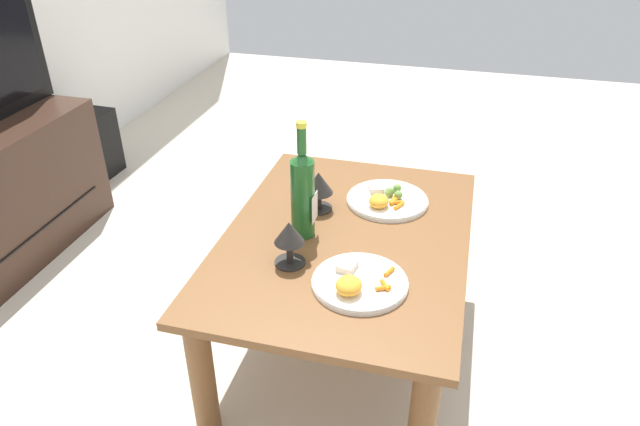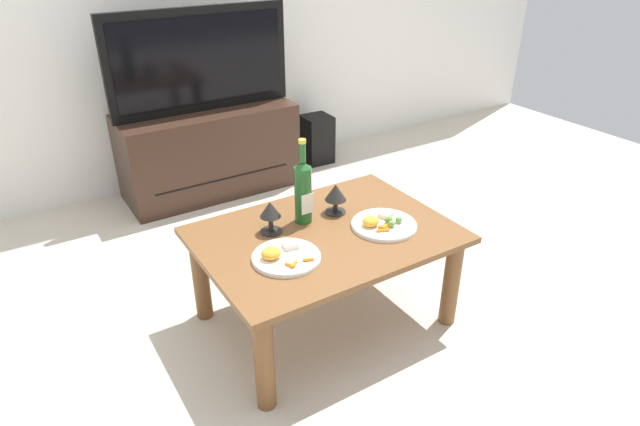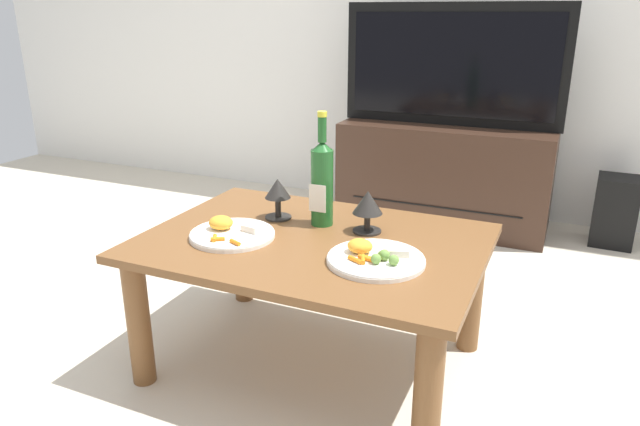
{
  "view_description": "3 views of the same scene",
  "coord_description": "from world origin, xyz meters",
  "px_view_note": "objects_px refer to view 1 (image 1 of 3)",
  "views": [
    {
      "loc": [
        -1.43,
        -0.3,
        1.38
      ],
      "look_at": [
        0.02,
        0.09,
        0.48
      ],
      "focal_mm": 32.5,
      "sensor_mm": 36.0,
      "label": 1
    },
    {
      "loc": [
        -1.02,
        -1.58,
        1.53
      ],
      "look_at": [
        0.01,
        0.06,
        0.49
      ],
      "focal_mm": 30.57,
      "sensor_mm": 36.0,
      "label": 2
    },
    {
      "loc": [
        0.67,
        -1.46,
        1.07
      ],
      "look_at": [
        0.01,
        0.02,
        0.51
      ],
      "focal_mm": 32.46,
      "sensor_mm": 36.0,
      "label": 3
    }
  ],
  "objects_px": {
    "wine_bottle": "(303,192)",
    "dinner_plate_right": "(387,199)",
    "dining_table": "(346,256)",
    "floor_speaker": "(94,143)",
    "goblet_left": "(289,236)",
    "dinner_plate_left": "(358,282)",
    "goblet_right": "(319,185)"
  },
  "relations": [
    {
      "from": "dining_table",
      "to": "floor_speaker",
      "type": "bearing_deg",
      "value": 59.26
    },
    {
      "from": "dining_table",
      "to": "dinner_plate_left",
      "type": "distance_m",
      "value": 0.26
    },
    {
      "from": "floor_speaker",
      "to": "wine_bottle",
      "type": "bearing_deg",
      "value": -121.55
    },
    {
      "from": "floor_speaker",
      "to": "dinner_plate_right",
      "type": "relative_size",
      "value": 1.26
    },
    {
      "from": "wine_bottle",
      "to": "dinner_plate_right",
      "type": "height_order",
      "value": "wine_bottle"
    },
    {
      "from": "wine_bottle",
      "to": "floor_speaker",
      "type": "bearing_deg",
      "value": 56.26
    },
    {
      "from": "dining_table",
      "to": "wine_bottle",
      "type": "xyz_separation_m",
      "value": [
        -0.03,
        0.13,
        0.22
      ]
    },
    {
      "from": "goblet_left",
      "to": "dinner_plate_left",
      "type": "relative_size",
      "value": 0.52
    },
    {
      "from": "dining_table",
      "to": "dinner_plate_right",
      "type": "bearing_deg",
      "value": -20.78
    },
    {
      "from": "goblet_left",
      "to": "dinner_plate_right",
      "type": "bearing_deg",
      "value": -26.9
    },
    {
      "from": "floor_speaker",
      "to": "goblet_right",
      "type": "bearing_deg",
      "value": -116.81
    },
    {
      "from": "goblet_right",
      "to": "wine_bottle",
      "type": "bearing_deg",
      "value": 177.68
    },
    {
      "from": "dining_table",
      "to": "goblet_left",
      "type": "bearing_deg",
      "value": 146.33
    },
    {
      "from": "wine_bottle",
      "to": "dinner_plate_right",
      "type": "distance_m",
      "value": 0.35
    },
    {
      "from": "floor_speaker",
      "to": "dinner_plate_right",
      "type": "xyz_separation_m",
      "value": [
        -0.68,
        -1.6,
        0.28
      ]
    },
    {
      "from": "dinner_plate_left",
      "to": "dinner_plate_right",
      "type": "bearing_deg",
      "value": -0.14
    },
    {
      "from": "goblet_left",
      "to": "dinner_plate_left",
      "type": "distance_m",
      "value": 0.22
    },
    {
      "from": "dinner_plate_left",
      "to": "dinner_plate_right",
      "type": "xyz_separation_m",
      "value": [
        0.46,
        -0.0,
        -0.0
      ]
    },
    {
      "from": "floor_speaker",
      "to": "dinner_plate_left",
      "type": "relative_size",
      "value": 1.31
    },
    {
      "from": "goblet_right",
      "to": "dining_table",
      "type": "bearing_deg",
      "value": -136.73
    },
    {
      "from": "wine_bottle",
      "to": "goblet_right",
      "type": "xyz_separation_m",
      "value": [
        0.15,
        -0.01,
        -0.06
      ]
    },
    {
      "from": "goblet_right",
      "to": "floor_speaker",
      "type": "bearing_deg",
      "value": 60.99
    },
    {
      "from": "goblet_left",
      "to": "wine_bottle",
      "type": "bearing_deg",
      "value": 2.32
    },
    {
      "from": "wine_bottle",
      "to": "goblet_right",
      "type": "height_order",
      "value": "wine_bottle"
    },
    {
      "from": "goblet_left",
      "to": "dinner_plate_left",
      "type": "bearing_deg",
      "value": -104.2
    },
    {
      "from": "wine_bottle",
      "to": "goblet_right",
      "type": "distance_m",
      "value": 0.16
    },
    {
      "from": "goblet_right",
      "to": "dinner_plate_left",
      "type": "xyz_separation_m",
      "value": [
        -0.36,
        -0.2,
        -0.07
      ]
    },
    {
      "from": "dining_table",
      "to": "dinner_plate_left",
      "type": "relative_size",
      "value": 3.91
    },
    {
      "from": "floor_speaker",
      "to": "goblet_left",
      "type": "height_order",
      "value": "goblet_left"
    },
    {
      "from": "wine_bottle",
      "to": "goblet_left",
      "type": "xyz_separation_m",
      "value": [
        -0.15,
        -0.01,
        -0.05
      ]
    },
    {
      "from": "goblet_right",
      "to": "dinner_plate_right",
      "type": "height_order",
      "value": "goblet_right"
    },
    {
      "from": "dining_table",
      "to": "floor_speaker",
      "type": "height_order",
      "value": "dining_table"
    }
  ]
}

